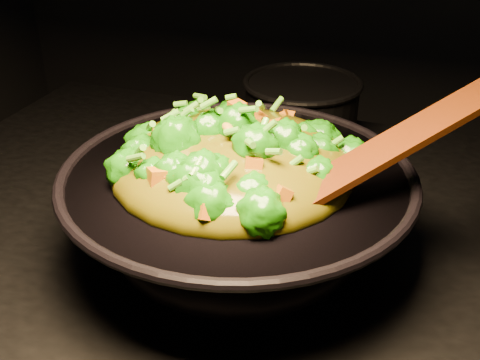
% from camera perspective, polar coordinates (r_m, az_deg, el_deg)
% --- Properties ---
extents(wok, '(0.61, 0.61, 0.13)m').
position_cam_1_polar(wok, '(0.82, -0.23, -3.30)').
color(wok, black).
rests_on(wok, stovetop).
extents(stir_fry, '(0.35, 0.35, 0.11)m').
position_cam_1_polar(stir_fry, '(0.77, -0.68, 4.52)').
color(stir_fry, '#1C7308').
rests_on(stir_fry, wok).
extents(spatula, '(0.28, 0.25, 0.14)m').
position_cam_1_polar(spatula, '(0.73, 12.95, 2.43)').
color(spatula, '#391306').
rests_on(spatula, wok).
extents(back_pot, '(0.24, 0.24, 0.12)m').
position_cam_1_polar(back_pot, '(1.16, 5.82, 6.58)').
color(back_pot, black).
rests_on(back_pot, stovetop).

